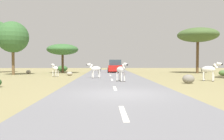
% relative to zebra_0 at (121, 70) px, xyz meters
% --- Properties ---
extents(ground_plane, '(90.00, 90.00, 0.00)m').
position_rel_zebra_0_xyz_m(ground_plane, '(-0.39, -6.25, -0.90)').
color(ground_plane, '#8E8456').
extents(road, '(6.00, 64.00, 0.05)m').
position_rel_zebra_0_xyz_m(road, '(-0.64, -6.25, -0.88)').
color(road, slate).
rests_on(road, ground_plane).
extents(lane_markings, '(0.16, 56.00, 0.01)m').
position_rel_zebra_0_xyz_m(lane_markings, '(-0.64, -7.25, -0.85)').
color(lane_markings, silver).
rests_on(lane_markings, road).
extents(zebra_0, '(0.90, 1.41, 1.43)m').
position_rel_zebra_0_xyz_m(zebra_0, '(0.00, 0.00, 0.00)').
color(zebra_0, silver).
rests_on(zebra_0, road).
extents(zebra_1, '(1.34, 0.85, 1.36)m').
position_rel_zebra_0_xyz_m(zebra_1, '(-2.08, 3.58, -0.04)').
color(zebra_1, silver).
rests_on(zebra_1, road).
extents(zebra_2, '(1.08, 1.20, 1.36)m').
position_rel_zebra_0_xyz_m(zebra_2, '(-6.25, 6.47, -0.09)').
color(zebra_2, silver).
rests_on(zebra_2, ground_plane).
extents(zebra_3, '(1.38, 1.16, 1.51)m').
position_rel_zebra_0_xyz_m(zebra_3, '(6.91, 0.72, -0.00)').
color(zebra_3, silver).
rests_on(zebra_3, ground_plane).
extents(car_0, '(2.21, 4.43, 1.74)m').
position_rel_zebra_0_xyz_m(car_0, '(0.21, 15.16, -0.05)').
color(car_0, red).
rests_on(car_0, road).
extents(car_1, '(2.11, 4.38, 1.74)m').
position_rel_zebra_0_xyz_m(car_1, '(0.70, 23.26, -0.05)').
color(car_1, black).
rests_on(car_1, road).
extents(tree_1, '(5.24, 5.24, 5.92)m').
position_rel_zebra_0_xyz_m(tree_1, '(10.89, 12.87, 4.07)').
color(tree_1, brown).
rests_on(tree_1, ground_plane).
extents(tree_2, '(4.13, 4.13, 3.86)m').
position_rel_zebra_0_xyz_m(tree_2, '(-6.86, 13.72, 2.22)').
color(tree_2, '#4C3823').
rests_on(tree_2, ground_plane).
extents(tree_5, '(3.55, 3.55, 6.10)m').
position_rel_zebra_0_xyz_m(tree_5, '(-11.74, 9.73, 3.41)').
color(tree_5, brown).
rests_on(tree_5, ground_plane).
extents(bush_1, '(1.01, 0.91, 0.60)m').
position_rel_zebra_0_xyz_m(bush_1, '(11.63, 7.61, -0.60)').
color(bush_1, '#4C7038').
rests_on(bush_1, ground_plane).
extents(bush_3, '(1.57, 1.41, 0.94)m').
position_rel_zebra_0_xyz_m(bush_3, '(-7.80, 18.50, -0.43)').
color(bush_3, '#386633').
rests_on(bush_3, ground_plane).
extents(rock_0, '(0.65, 0.56, 0.44)m').
position_rel_zebra_0_xyz_m(rock_0, '(-5.06, 8.05, -0.69)').
color(rock_0, '#A89E8C').
rests_on(rock_0, ground_plane).
extents(rock_1, '(0.83, 0.65, 0.62)m').
position_rel_zebra_0_xyz_m(rock_1, '(4.60, -1.04, -0.59)').
color(rock_1, gray).
rests_on(rock_1, ground_plane).
extents(rock_3, '(0.57, 0.50, 0.45)m').
position_rel_zebra_0_xyz_m(rock_3, '(-10.93, 12.40, -0.68)').
color(rock_3, '#A89E8C').
rests_on(rock_3, ground_plane).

